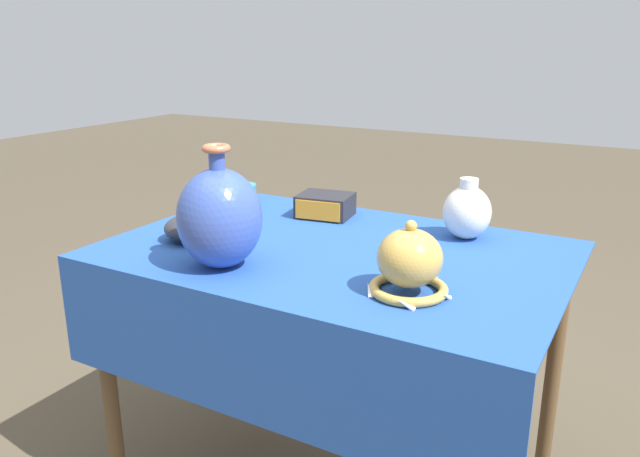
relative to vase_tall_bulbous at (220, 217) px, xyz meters
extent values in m
cylinder|color=brown|center=(-0.35, -0.08, -0.52)|extent=(0.04, 0.04, 0.72)
cylinder|color=brown|center=(-0.35, 0.60, -0.52)|extent=(0.04, 0.04, 0.72)
cylinder|color=brown|center=(0.71, 0.60, -0.52)|extent=(0.04, 0.04, 0.72)
cube|color=brown|center=(0.18, 0.26, -0.15)|extent=(1.17, 0.78, 0.03)
cube|color=#234C9E|center=(0.18, 0.26, -0.13)|extent=(1.19, 0.80, 0.01)
cube|color=#234C9E|center=(0.18, -0.15, -0.27)|extent=(1.19, 0.01, 0.30)
ellipsoid|color=#3851A8|center=(0.00, 0.00, 0.00)|extent=(0.20, 0.20, 0.24)
cylinder|color=#3851A8|center=(0.00, 0.00, 0.14)|extent=(0.04, 0.04, 0.05)
torus|color=#BC6642|center=(0.00, 0.00, 0.17)|extent=(0.07, 0.07, 0.02)
torus|color=gold|center=(0.46, 0.07, -0.11)|extent=(0.17, 0.17, 0.02)
ellipsoid|color=gold|center=(0.46, 0.07, -0.04)|extent=(0.14, 0.14, 0.13)
sphere|color=gold|center=(0.46, 0.07, 0.03)|extent=(0.03, 0.03, 0.03)
cone|color=white|center=(0.55, 0.07, -0.11)|extent=(0.01, 0.04, 0.03)
cone|color=white|center=(0.49, 0.15, -0.11)|extent=(0.04, 0.02, 0.03)
cone|color=white|center=(0.39, 0.12, -0.11)|extent=(0.03, 0.04, 0.03)
cone|color=white|center=(0.39, 0.01, -0.11)|extent=(0.03, 0.04, 0.03)
cone|color=white|center=(0.49, -0.02, -0.11)|extent=(0.04, 0.02, 0.03)
cube|color=#232328|center=(0.00, 0.51, -0.09)|extent=(0.18, 0.15, 0.07)
cube|color=orange|center=(0.01, 0.45, -0.09)|extent=(0.14, 0.03, 0.06)
cylinder|color=teal|center=(-0.32, 0.51, -0.09)|extent=(0.11, 0.11, 0.06)
ellipsoid|color=#2D2D33|center=(-0.20, 0.12, -0.09)|extent=(0.14, 0.14, 0.07)
ellipsoid|color=white|center=(0.45, 0.51, -0.05)|extent=(0.13, 0.13, 0.15)
cylinder|color=white|center=(0.45, 0.51, 0.03)|extent=(0.05, 0.05, 0.03)
camera|label=1|loc=(0.91, -1.13, 0.41)|focal=35.00mm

